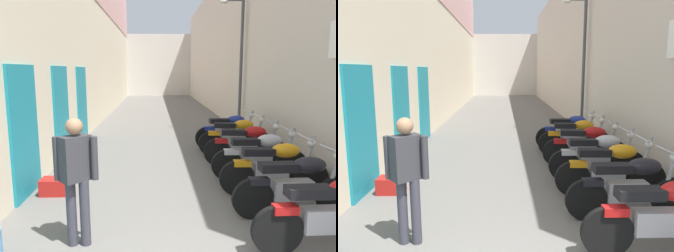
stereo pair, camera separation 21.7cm
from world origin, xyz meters
The scene contains 14 objects.
ground_plane centered at (0.00, 10.56, 0.00)m, with size 41.12×41.12×0.00m, color #66635E.
building_left centered at (-2.77, 12.51, 4.23)m, with size 0.45×25.12×8.38m.
building_right centered at (2.77, 12.56, 3.09)m, with size 0.45×25.12×6.19m.
building_far_end centered at (0.00, 26.12, 2.48)m, with size 8.15×2.00×4.96m, color beige.
motorcycle_nearest centered at (1.63, 1.41, 0.50)m, with size 1.85×0.58×1.04m.
motorcycle_second centered at (1.63, 2.36, 0.50)m, with size 1.85×0.58×1.04m.
motorcycle_third centered at (1.63, 3.22, 0.50)m, with size 1.85×0.58×1.04m.
motorcycle_fourth centered at (1.63, 4.00, 0.50)m, with size 1.85×0.58×1.04m.
motorcycle_fifth centered at (1.63, 4.91, 0.50)m, with size 1.84×0.58×1.04m.
motorcycle_sixth centered at (1.63, 5.83, 0.50)m, with size 1.85×0.58×1.04m.
motorcycle_seventh centered at (1.63, 6.58, 0.50)m, with size 1.85×0.58×1.04m.
pedestrian_by_doorway centered at (-1.32, 1.73, 0.92)m, with size 0.52×0.38×1.57m.
plastic_crate centered at (-2.12, 3.41, 0.14)m, with size 0.44×0.32×0.28m, color red.
street_lamp centered at (2.33, 8.62, 2.55)m, with size 0.79×0.18×4.32m.
Camera 1 is at (-0.39, -2.01, 2.11)m, focal length 34.89 mm.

